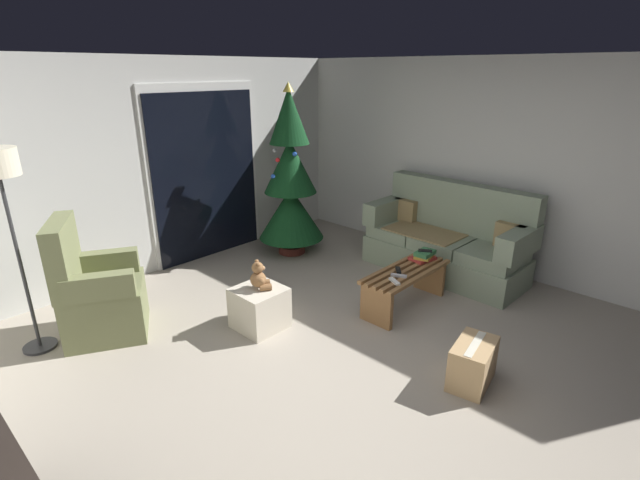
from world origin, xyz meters
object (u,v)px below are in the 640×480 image
at_px(remote_black, 398,270).
at_px(floor_lamp, 1,183).
at_px(teddy_bear_chestnut, 259,277).
at_px(cardboard_box_taped_mid_floor, 473,363).
at_px(book_stack, 424,256).
at_px(ottoman, 260,308).
at_px(remote_silver, 399,276).
at_px(cell_phone, 425,251).
at_px(couch, 447,241).
at_px(remote_white, 394,281).
at_px(christmas_tree, 290,182).
at_px(armchair, 98,294).
at_px(coffee_table, 405,282).

xyz_separation_m(remote_black, floor_lamp, (-2.80, 1.91, 1.07)).
bearing_deg(teddy_bear_chestnut, floor_lamp, 144.00).
bearing_deg(cardboard_box_taped_mid_floor, remote_black, 61.59).
distance_m(remote_black, floor_lamp, 3.56).
relative_size(book_stack, ottoman, 0.65).
relative_size(remote_black, remote_silver, 1.00).
relative_size(cell_phone, cardboard_box_taped_mid_floor, 0.29).
xyz_separation_m(remote_black, book_stack, (0.44, -0.02, 0.04)).
distance_m(couch, remote_white, 1.45).
height_order(remote_white, teddy_bear_chestnut, teddy_bear_chestnut).
distance_m(book_stack, cell_phone, 0.06).
relative_size(cell_phone, floor_lamp, 0.08).
bearing_deg(cell_phone, remote_white, 157.76).
bearing_deg(cell_phone, remote_black, 146.15).
distance_m(remote_white, christmas_tree, 2.21).
xyz_separation_m(christmas_tree, armchair, (-2.64, -0.20, -0.57)).
bearing_deg(ottoman, cell_phone, -25.22).
distance_m(remote_black, book_stack, 0.44).
relative_size(coffee_table, armchair, 0.97).
relative_size(remote_black, cell_phone, 1.08).
xyz_separation_m(remote_white, book_stack, (0.68, 0.10, 0.04)).
bearing_deg(coffee_table, teddy_bear_chestnut, 148.78).
distance_m(couch, armchair, 3.86).
relative_size(remote_silver, cardboard_box_taped_mid_floor, 0.32).
xyz_separation_m(couch, cardboard_box_taped_mid_floor, (-1.81, -1.24, -0.22)).
bearing_deg(coffee_table, book_stack, 2.29).
distance_m(remote_white, armchair, 2.77).
distance_m(remote_black, christmas_tree, 2.04).
distance_m(remote_silver, christmas_tree, 2.14).
bearing_deg(coffee_table, remote_silver, -168.52).
bearing_deg(teddy_bear_chestnut, remote_black, -31.65).
height_order(remote_white, floor_lamp, floor_lamp).
bearing_deg(remote_white, teddy_bear_chestnut, 163.81).
height_order(remote_black, floor_lamp, floor_lamp).
relative_size(couch, remote_black, 12.58).
bearing_deg(cardboard_box_taped_mid_floor, book_stack, 46.52).
height_order(remote_silver, cardboard_box_taped_mid_floor, remote_silver).
xyz_separation_m(christmas_tree, ottoman, (-1.55, -1.20, -0.77)).
bearing_deg(teddy_bear_chestnut, coffee_table, -31.22).
height_order(cell_phone, armchair, armchair).
xyz_separation_m(couch, remote_white, (-1.44, -0.23, 0.03)).
distance_m(coffee_table, teddy_bear_chestnut, 1.53).
xyz_separation_m(coffee_table, remote_black, (-0.09, 0.04, 0.15)).
relative_size(ottoman, teddy_bear_chestnut, 1.54).
height_order(coffee_table, armchair, armchair).
bearing_deg(remote_black, teddy_bear_chestnut, 17.96).
bearing_deg(book_stack, couch, 9.71).
distance_m(couch, christmas_tree, 2.11).
bearing_deg(teddy_bear_chestnut, christmas_tree, 37.91).
height_order(remote_black, armchair, armchair).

